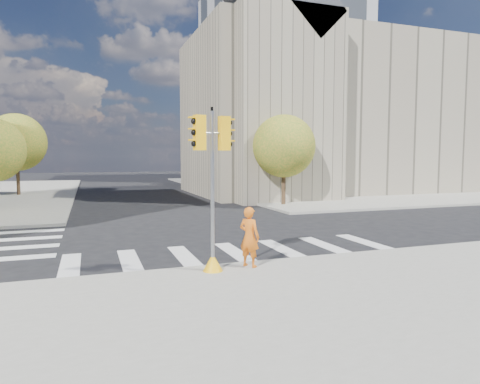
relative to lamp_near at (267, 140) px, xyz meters
name	(u,v)px	position (x,y,z in m)	size (l,w,h in m)	color
ground	(220,241)	(-8.00, -14.00, -4.58)	(160.00, 160.00, 0.00)	black
sidewalk_near	(424,367)	(-8.00, -25.00, -4.50)	(30.00, 14.00, 0.15)	gray
sidewalk_far_right	(323,186)	(12.00, 12.00, -4.50)	(28.00, 40.00, 0.15)	gray
civic_building	(321,114)	(7.59, 5.12, 2.68)	(26.00, 16.00, 19.39)	gray
office_tower	(280,77)	(14.00, 28.00, 10.42)	(20.00, 18.00, 30.00)	#9EA0A3
tree_lw_far	(17,142)	(-18.50, 10.00, -0.04)	(4.80, 4.80, 6.95)	#382616
tree_re_near	(284,146)	(-0.50, -4.00, -0.53)	(4.20, 4.20, 6.16)	#382616
tree_re_mid	(229,146)	(-0.50, 8.00, -0.23)	(4.60, 4.60, 6.66)	#382616
tree_re_far	(198,152)	(-0.50, 20.00, -0.71)	(4.00, 4.00, 5.88)	#382616
lamp_near	(267,140)	(0.00, 0.00, 0.00)	(0.35, 0.18, 8.11)	black
lamp_far	(216,145)	(0.00, 14.00, 0.00)	(0.35, 0.18, 8.11)	black
traffic_signal	(212,203)	(-9.65, -18.71, -2.49)	(1.08, 0.56, 4.57)	#F5AE0C
photographer	(249,237)	(-8.50, -18.60, -3.55)	(0.64, 0.42, 1.77)	orange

